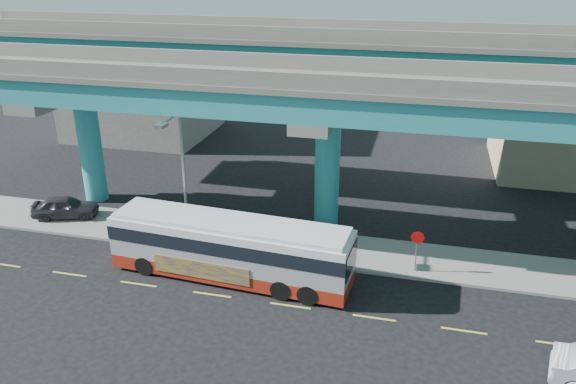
% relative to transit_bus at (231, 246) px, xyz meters
% --- Properties ---
extents(ground, '(120.00, 120.00, 0.00)m').
position_rel_transit_bus_xyz_m(ground, '(3.61, -1.56, -1.77)').
color(ground, black).
rests_on(ground, ground).
extents(sidewalk, '(70.00, 4.00, 0.15)m').
position_rel_transit_bus_xyz_m(sidewalk, '(3.61, 3.94, -1.70)').
color(sidewalk, gray).
rests_on(sidewalk, ground).
extents(lane_markings, '(58.00, 0.12, 0.01)m').
position_rel_transit_bus_xyz_m(lane_markings, '(3.61, -1.86, -1.77)').
color(lane_markings, '#D8C64C').
rests_on(lane_markings, ground).
extents(viaduct, '(52.00, 12.40, 11.70)m').
position_rel_transit_bus_xyz_m(viaduct, '(3.61, 7.55, 7.37)').
color(viaduct, teal).
rests_on(viaduct, ground).
extents(building_concrete, '(12.00, 10.00, 9.00)m').
position_rel_transit_bus_xyz_m(building_concrete, '(-16.39, 22.44, 2.73)').
color(building_concrete, gray).
rests_on(building_concrete, ground).
extents(transit_bus, '(12.77, 3.57, 3.24)m').
position_rel_transit_bus_xyz_m(transit_bus, '(0.00, 0.00, 0.00)').
color(transit_bus, maroon).
rests_on(transit_bus, ground).
extents(parked_car, '(4.04, 5.01, 1.38)m').
position_rel_transit_bus_xyz_m(parked_car, '(-12.50, 4.06, -0.94)').
color(parked_car, '#333238').
rests_on(parked_car, sidewalk).
extents(street_lamp, '(0.50, 2.58, 7.97)m').
position_rel_transit_bus_xyz_m(street_lamp, '(-3.43, 1.87, 3.54)').
color(street_lamp, gray).
rests_on(street_lamp, sidewalk).
extents(stop_sign, '(0.70, 0.08, 2.32)m').
position_rel_transit_bus_xyz_m(stop_sign, '(9.25, 2.62, 0.03)').
color(stop_sign, gray).
rests_on(stop_sign, sidewalk).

